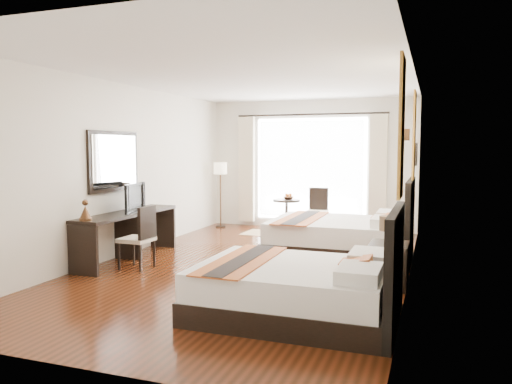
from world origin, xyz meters
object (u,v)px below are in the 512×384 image
(fruit_bowl, at_px, (288,198))
(bed_near, at_px, (302,287))
(bed_far, at_px, (344,236))
(nightstand, at_px, (389,265))
(table_lamp, at_px, (389,226))
(desk_chair, at_px, (138,249))
(console_desk, at_px, (128,236))
(floor_lamp, at_px, (220,173))
(television, at_px, (130,197))
(window_chair, at_px, (317,219))
(side_table, at_px, (286,215))
(vase, at_px, (390,245))

(fruit_bowl, bearing_deg, bed_near, -72.53)
(bed_far, relative_size, fruit_bowl, 9.71)
(nightstand, xyz_separation_m, table_lamp, (-0.01, 0.08, 0.49))
(bed_near, xyz_separation_m, desk_chair, (-2.78, 1.21, -0.02))
(console_desk, bearing_deg, floor_lamp, 88.90)
(table_lamp, distance_m, television, 3.99)
(fruit_bowl, bearing_deg, bed_far, -53.71)
(desk_chair, height_order, floor_lamp, floor_lamp)
(bed_near, distance_m, window_chair, 5.31)
(console_desk, distance_m, side_table, 3.86)
(table_lamp, distance_m, side_table, 4.40)
(table_lamp, xyz_separation_m, desk_chair, (-3.52, -0.33, -0.49))
(bed_near, height_order, table_lamp, bed_near)
(floor_lamp, bearing_deg, desk_chair, -84.03)
(television, relative_size, window_chair, 0.85)
(floor_lamp, bearing_deg, console_desk, -91.10)
(fruit_bowl, bearing_deg, television, -114.70)
(vase, relative_size, floor_lamp, 0.09)
(floor_lamp, bearing_deg, television, -90.78)
(vase, height_order, console_desk, console_desk)
(side_table, bearing_deg, bed_near, -72.12)
(bed_near, relative_size, fruit_bowl, 8.94)
(bed_near, bearing_deg, window_chair, 100.97)
(television, bearing_deg, vase, -108.10)
(nightstand, height_order, table_lamp, table_lamp)
(window_chair, bearing_deg, nightstand, 21.72)
(side_table, xyz_separation_m, fruit_bowl, (0.03, 0.02, 0.36))
(bed_far, relative_size, nightstand, 3.87)
(bed_far, bearing_deg, fruit_bowl, 126.29)
(bed_far, relative_size, desk_chair, 2.44)
(vase, bearing_deg, nightstand, 96.71)
(bed_near, distance_m, vase, 1.56)
(bed_near, bearing_deg, floor_lamp, 121.77)
(desk_chair, relative_size, fruit_bowl, 3.97)
(fruit_bowl, bearing_deg, desk_chair, -105.90)
(bed_near, distance_m, television, 3.74)
(bed_near, xyz_separation_m, side_table, (-1.67, 5.19, 0.03))
(table_lamp, height_order, console_desk, table_lamp)
(table_lamp, xyz_separation_m, vase, (0.03, -0.21, -0.20))
(table_lamp, bearing_deg, nightstand, -80.29)
(bed_near, distance_m, desk_chair, 3.03)
(console_desk, height_order, floor_lamp, floor_lamp)
(bed_near, height_order, console_desk, bed_near)
(bed_near, xyz_separation_m, window_chair, (-1.01, 5.22, -0.02))
(floor_lamp, bearing_deg, nightstand, -43.13)
(table_lamp, height_order, floor_lamp, floor_lamp)
(bed_near, distance_m, fruit_bowl, 5.48)
(nightstand, xyz_separation_m, console_desk, (-4.02, 0.22, 0.10))
(side_table, relative_size, fruit_bowl, 2.89)
(vase, bearing_deg, bed_near, -120.29)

